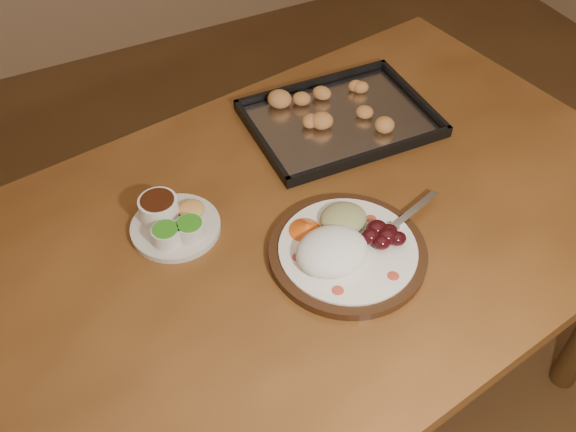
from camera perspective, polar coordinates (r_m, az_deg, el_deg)
ground at (r=1.94m, az=6.26°, el=-13.57°), size 4.00×4.00×0.00m
dining_table at (r=1.33m, az=0.94°, el=-3.64°), size 1.62×1.12×0.75m
dinner_plate at (r=1.20m, az=5.03°, el=-2.77°), size 0.38×0.30×0.07m
condiment_saucer at (r=1.26m, az=-10.26°, el=-0.48°), size 0.17×0.17×0.06m
baking_tray at (r=1.49m, az=4.67°, el=8.64°), size 0.42×0.31×0.04m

